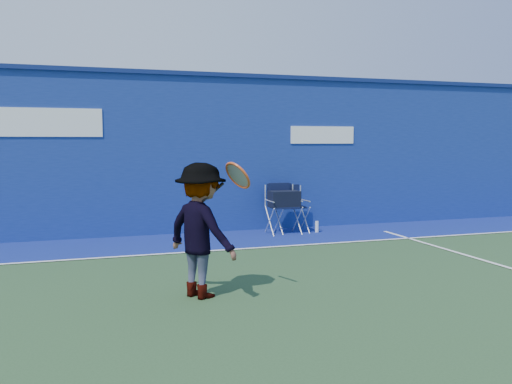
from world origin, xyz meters
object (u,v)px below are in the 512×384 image
object	(u,v)px
directors_chair_right	(292,218)
water_bottle	(317,227)
tennis_player	(201,230)
directors_chair_left	(283,212)

from	to	relation	value
directors_chair_right	water_bottle	distance (m)	0.52
water_bottle	tennis_player	size ratio (longest dim) A/B	0.15
water_bottle	tennis_player	xyz separation A→B (m)	(-3.07, -3.59, 0.66)
water_bottle	directors_chair_left	bearing A→B (deg)	172.59
directors_chair_right	tennis_player	xyz separation A→B (m)	(-2.61, -3.77, 0.48)
directors_chair_right	tennis_player	world-z (taller)	tennis_player
directors_chair_left	directors_chair_right	distance (m)	0.26
directors_chair_left	tennis_player	size ratio (longest dim) A/B	0.62
directors_chair_left	water_bottle	bearing A→B (deg)	-7.41
directors_chair_right	water_bottle	xyz separation A→B (m)	(0.46, -0.18, -0.18)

